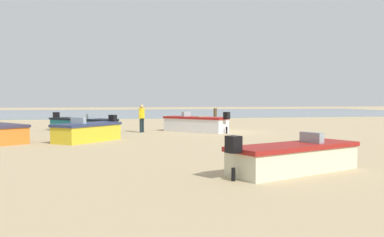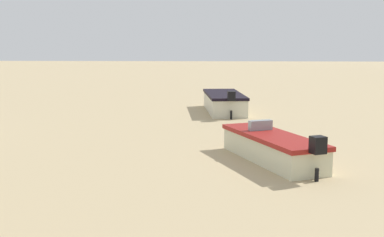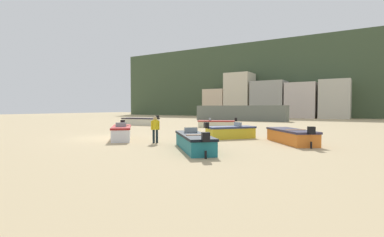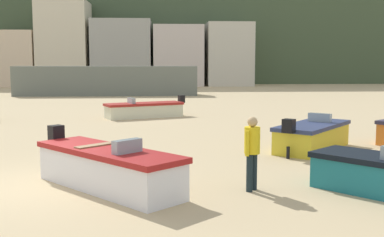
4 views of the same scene
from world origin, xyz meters
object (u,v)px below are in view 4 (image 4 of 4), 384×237
at_px(boat_white_2, 108,168).
at_px(beach_walker_foreground, 252,147).
at_px(boat_cream_0, 144,110).
at_px(boat_yellow_4, 312,136).

relative_size(boat_white_2, beach_walker_foreground, 2.32).
xyz_separation_m(boat_cream_0, boat_yellow_4, (5.72, -9.39, 0.05)).
bearing_deg(beach_walker_foreground, boat_cream_0, 50.54).
height_order(boat_white_2, boat_yellow_4, boat_white_2).
distance_m(boat_cream_0, boat_white_2, 13.83).
relative_size(boat_yellow_4, beach_walker_foreground, 2.12).
distance_m(boat_white_2, beach_walker_foreground, 3.19).
bearing_deg(beach_walker_foreground, boat_yellow_4, 8.26).
bearing_deg(boat_cream_0, boat_white_2, 155.66).
distance_m(boat_white_2, boat_yellow_4, 7.43).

